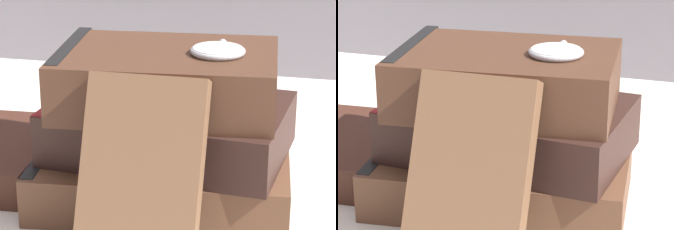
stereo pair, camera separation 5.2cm
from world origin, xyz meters
The scene contains 6 objects.
ground_plane centered at (0.00, 0.00, 0.00)m, with size 3.00×3.00×0.00m, color silver.
book_flat_bottom centered at (0.01, 0.00, 0.02)m, with size 0.24×0.16×0.04m.
book_flat_middle centered at (0.02, 0.01, 0.07)m, with size 0.22×0.16×0.05m.
book_flat_top centered at (0.02, 0.00, 0.12)m, with size 0.20×0.15×0.05m.
book_leaning_front centered at (0.03, -0.11, 0.07)m, with size 0.09×0.08×0.15m.
pocket_watch centered at (0.07, 0.00, 0.15)m, with size 0.05×0.05×0.01m.
Camera 1 is at (0.17, -0.64, 0.33)m, focal length 85.00 mm.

